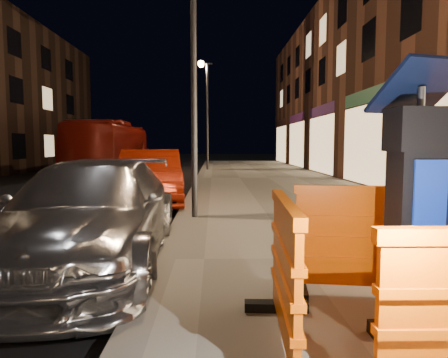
{
  "coord_description": "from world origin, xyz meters",
  "views": [
    {
      "loc": [
        0.66,
        -5.05,
        1.64
      ],
      "look_at": [
        0.8,
        1.0,
        1.1
      ],
      "focal_mm": 32.0,
      "sensor_mm": 36.0,
      "label": 1
    }
  ],
  "objects_px": {
    "barrier_back": "(365,241)",
    "bus_doubledecker": "(112,174)",
    "parking_kiosk": "(416,215)",
    "barrier_kerbside": "(285,274)",
    "car_silver": "(94,264)",
    "car_red": "(151,204)"
  },
  "relations": [
    {
      "from": "barrier_back",
      "to": "bus_doubledecker",
      "type": "bearing_deg",
      "value": 119.8
    },
    {
      "from": "parking_kiosk",
      "to": "barrier_kerbside",
      "type": "height_order",
      "value": "parking_kiosk"
    },
    {
      "from": "barrier_back",
      "to": "parking_kiosk",
      "type": "bearing_deg",
      "value": -81.55
    },
    {
      "from": "car_silver",
      "to": "bus_doubledecker",
      "type": "relative_size",
      "value": 0.48
    },
    {
      "from": "barrier_back",
      "to": "car_red",
      "type": "xyz_separation_m",
      "value": [
        -3.2,
        7.04,
        -0.69
      ]
    },
    {
      "from": "barrier_kerbside",
      "to": "car_silver",
      "type": "distance_m",
      "value": 3.4
    },
    {
      "from": "car_silver",
      "to": "car_red",
      "type": "bearing_deg",
      "value": 88.51
    },
    {
      "from": "car_silver",
      "to": "car_red",
      "type": "height_order",
      "value": "car_red"
    },
    {
      "from": "car_silver",
      "to": "bus_doubledecker",
      "type": "xyz_separation_m",
      "value": [
        -3.9,
        16.33,
        0.0
      ]
    },
    {
      "from": "car_red",
      "to": "bus_doubledecker",
      "type": "xyz_separation_m",
      "value": [
        -3.8,
        10.87,
        0.0
      ]
    },
    {
      "from": "barrier_kerbside",
      "to": "car_red",
      "type": "bearing_deg",
      "value": 19.18
    },
    {
      "from": "bus_doubledecker",
      "to": "car_red",
      "type": "bearing_deg",
      "value": -72.2
    },
    {
      "from": "parking_kiosk",
      "to": "barrier_back",
      "type": "height_order",
      "value": "parking_kiosk"
    },
    {
      "from": "parking_kiosk",
      "to": "car_red",
      "type": "height_order",
      "value": "parking_kiosk"
    },
    {
      "from": "barrier_kerbside",
      "to": "car_silver",
      "type": "relative_size",
      "value": 0.29
    },
    {
      "from": "parking_kiosk",
      "to": "car_silver",
      "type": "xyz_separation_m",
      "value": [
        -3.11,
        2.54,
        -1.12
      ]
    },
    {
      "from": "parking_kiosk",
      "to": "barrier_back",
      "type": "xyz_separation_m",
      "value": [
        0.0,
        0.95,
        -0.43
      ]
    },
    {
      "from": "barrier_back",
      "to": "bus_doubledecker",
      "type": "xyz_separation_m",
      "value": [
        -7.01,
        17.92,
        -0.69
      ]
    },
    {
      "from": "barrier_kerbside",
      "to": "parking_kiosk",
      "type": "bearing_deg",
      "value": -86.55
    },
    {
      "from": "car_red",
      "to": "parking_kiosk",
      "type": "bearing_deg",
      "value": -76.48
    },
    {
      "from": "barrier_kerbside",
      "to": "car_silver",
      "type": "height_order",
      "value": "barrier_kerbside"
    },
    {
      "from": "barrier_kerbside",
      "to": "bus_doubledecker",
      "type": "xyz_separation_m",
      "value": [
        -6.06,
        18.87,
        -0.69
      ]
    }
  ]
}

